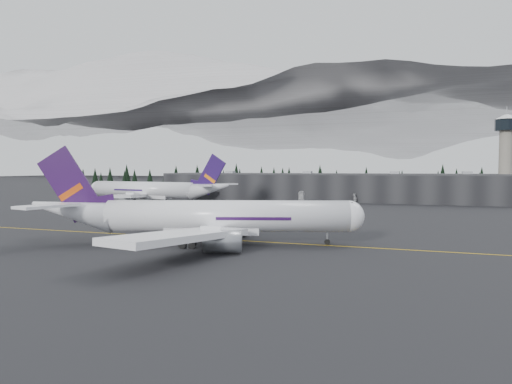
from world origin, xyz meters
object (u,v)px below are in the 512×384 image
(control_tower, at_px, (506,149))
(jet_parked, at_px, (155,190))
(gse_vehicle_a, at_px, (301,202))
(terminal, at_px, (328,187))
(jet_main, at_px, (198,217))
(gse_vehicle_b, at_px, (355,202))

(control_tower, bearing_deg, jet_parked, -160.20)
(gse_vehicle_a, bearing_deg, terminal, 87.83)
(jet_main, height_order, gse_vehicle_b, jet_main)
(terminal, bearing_deg, jet_main, -90.92)
(gse_vehicle_b, bearing_deg, jet_parked, -83.58)
(jet_main, bearing_deg, jet_parked, 108.74)
(terminal, relative_size, gse_vehicle_a, 29.40)
(jet_main, height_order, gse_vehicle_a, jet_main)
(control_tower, distance_m, gse_vehicle_b, 67.44)
(terminal, relative_size, jet_main, 2.47)
(terminal, xyz_separation_m, gse_vehicle_a, (-6.54, -26.94, -5.54))
(control_tower, xyz_separation_m, jet_parked, (-140.00, -50.39, -17.54))
(control_tower, xyz_separation_m, gse_vehicle_b, (-60.54, -19.22, -22.67))
(control_tower, distance_m, jet_main, 158.05)
(terminal, relative_size, gse_vehicle_b, 36.96)
(gse_vehicle_a, xyz_separation_m, gse_vehicle_b, (21.00, 10.72, -0.02))
(terminal, height_order, jet_main, jet_main)
(control_tower, relative_size, jet_main, 0.58)
(jet_main, bearing_deg, gse_vehicle_b, 64.65)
(jet_parked, height_order, gse_vehicle_b, jet_parked)
(jet_main, distance_m, gse_vehicle_b, 118.82)
(jet_parked, bearing_deg, gse_vehicle_b, -152.40)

